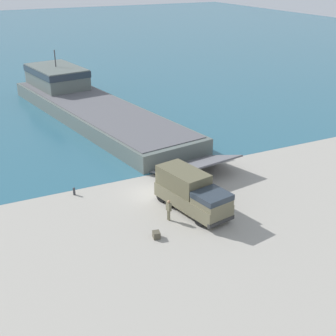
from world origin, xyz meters
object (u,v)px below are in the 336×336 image
Objects in this scene: landing_craft at (85,101)px; military_truck at (192,192)px; mooring_bollard at (74,191)px; cargo_crate at (156,235)px; soldier_on_ramp at (169,209)px.

landing_craft is 5.60× the size of military_truck.
mooring_bollard is 10.11m from cargo_crate.
cargo_crate is at bearing -106.93° from landing_craft.
soldier_on_ramp reaches higher than cargo_crate.
mooring_bollard is at bearing 109.98° from cargo_crate.
landing_craft is 23.89× the size of soldier_on_ramp.
mooring_bollard reaches higher than cargo_crate.
soldier_on_ramp is at bearing -54.43° from mooring_bollard.
cargo_crate is (3.45, -9.50, -0.12)m from mooring_bollard.
soldier_on_ramp is (-2.41, -0.65, -0.61)m from military_truck.
cargo_crate is at bearing -70.02° from mooring_bollard.
military_truck is at bearing 30.44° from cargo_crate.
soldier_on_ramp is at bearing -103.78° from landing_craft.
military_truck is 5.25m from cargo_crate.
soldier_on_ramp is 9.34m from mooring_bollard.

